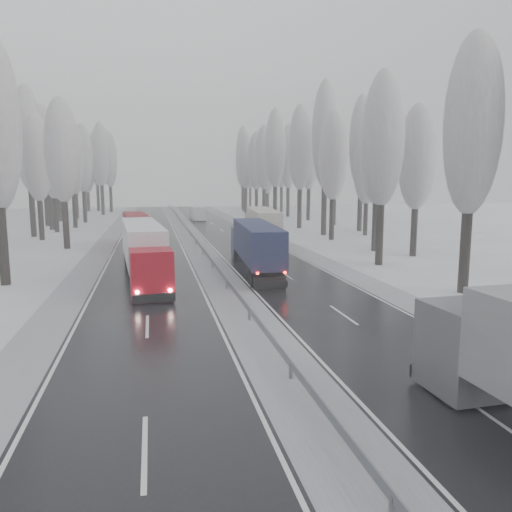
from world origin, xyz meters
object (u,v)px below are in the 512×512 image
object	(u,v)px
box_truck_distant	(198,213)
truck_red_red	(138,230)
truck_blue_box	(255,243)
truck_red_white	(143,248)
truck_cream_box	(262,224)

from	to	relation	value
box_truck_distant	truck_red_red	world-z (taller)	truck_red_red
truck_blue_box	truck_red_red	distance (m)	18.14
box_truck_distant	truck_red_white	xyz separation A→B (m)	(-8.96, -54.51, 1.07)
truck_blue_box	box_truck_distant	bearing A→B (deg)	93.42
truck_blue_box	truck_cream_box	bearing A→B (deg)	79.34
box_truck_distant	truck_cream_box	bearing A→B (deg)	-85.56
truck_blue_box	truck_red_white	size ratio (longest dim) A/B	0.96
truck_blue_box	truck_red_red	bearing A→B (deg)	125.49
truck_cream_box	truck_red_white	xyz separation A→B (m)	(-13.08, -18.68, 0.02)
truck_blue_box	box_truck_distant	size ratio (longest dim) A/B	2.19
truck_cream_box	truck_red_red	world-z (taller)	truck_cream_box
truck_cream_box	truck_red_red	distance (m)	14.01
box_truck_distant	truck_red_white	world-z (taller)	truck_red_white
truck_cream_box	truck_red_red	size ratio (longest dim) A/B	1.11
truck_blue_box	box_truck_distant	distance (m)	52.88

